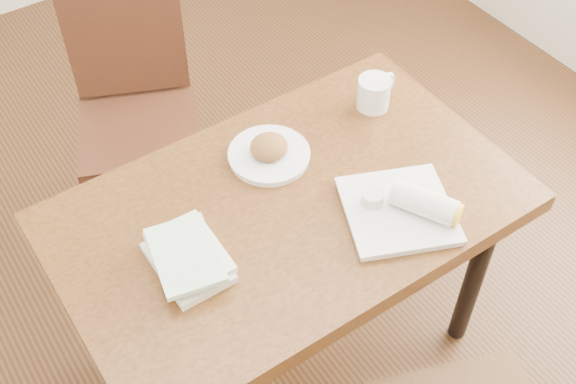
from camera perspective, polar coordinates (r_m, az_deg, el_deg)
ground at (r=2.56m, az=0.00°, el=-12.15°), size 4.00×5.00×0.01m
table at (r=2.00m, az=0.00°, el=-2.59°), size 1.25×0.76×0.75m
chair_far at (r=2.61m, az=-12.00°, el=7.25°), size 0.55×0.55×0.95m
plate_scone at (r=2.04m, az=-1.51°, el=3.17°), size 0.24×0.24×0.07m
coffee_mug at (r=2.21m, az=6.87°, el=7.87°), size 0.15×0.10×0.10m
plate_burrito at (r=1.92m, az=9.34°, el=-1.24°), size 0.37×0.37×0.09m
book_stack at (r=1.81m, az=-7.92°, el=-5.14°), size 0.19×0.25×0.06m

